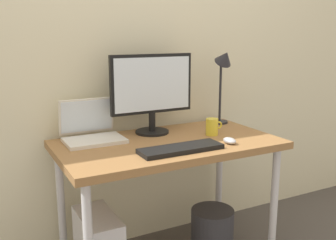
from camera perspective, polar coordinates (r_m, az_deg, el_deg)
back_wall at (r=2.45m, az=-4.36°, el=11.47°), size 4.40×0.04×2.60m
desk at (r=2.20m, az=0.00°, el=-4.97°), size 1.22×0.67×0.76m
monitor at (r=2.30m, az=-2.42°, el=4.51°), size 0.51×0.20×0.47m
laptop at (r=2.23m, az=-11.10°, el=-1.42°), size 0.32×0.27×0.23m
desk_lamp at (r=2.55m, az=8.11°, el=7.29°), size 0.11×0.16×0.50m
keyboard at (r=2.00m, az=1.89°, el=-4.20°), size 0.44×0.14×0.02m
mouse at (r=2.15m, az=8.95°, el=-2.98°), size 0.06×0.09×0.03m
coffee_mug at (r=2.31m, az=6.40°, el=-0.96°), size 0.11×0.07×0.10m
wastebasket at (r=2.51m, az=6.43°, el=-15.96°), size 0.26×0.26×0.30m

